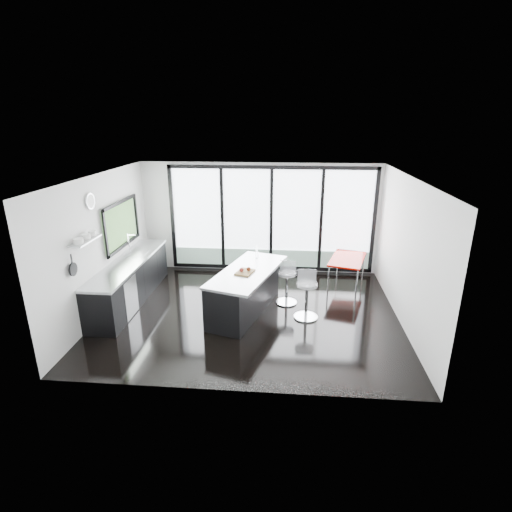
# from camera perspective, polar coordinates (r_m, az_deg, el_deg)

# --- Properties ---
(floor) EXTENTS (6.00, 5.00, 0.00)m
(floor) POSITION_cam_1_polar(r_m,az_deg,el_deg) (8.35, -0.87, -8.13)
(floor) COLOR black
(floor) RESTS_ON ground
(ceiling) EXTENTS (6.00, 5.00, 0.00)m
(ceiling) POSITION_cam_1_polar(r_m,az_deg,el_deg) (7.49, -0.98, 11.26)
(ceiling) COLOR white
(ceiling) RESTS_ON wall_back
(wall_back) EXTENTS (6.00, 0.09, 2.80)m
(wall_back) POSITION_cam_1_polar(r_m,az_deg,el_deg) (10.19, 2.03, 4.60)
(wall_back) COLOR silver
(wall_back) RESTS_ON ground
(wall_front) EXTENTS (6.00, 0.00, 2.80)m
(wall_front) POSITION_cam_1_polar(r_m,az_deg,el_deg) (5.51, -3.60, -7.05)
(wall_front) COLOR silver
(wall_front) RESTS_ON ground
(wall_left) EXTENTS (0.26, 5.00, 2.80)m
(wall_left) POSITION_cam_1_polar(r_m,az_deg,el_deg) (8.82, -20.37, 3.04)
(wall_left) COLOR silver
(wall_left) RESTS_ON ground
(wall_right) EXTENTS (0.00, 5.00, 2.80)m
(wall_right) POSITION_cam_1_polar(r_m,az_deg,el_deg) (8.08, 20.74, 0.39)
(wall_right) COLOR silver
(wall_right) RESTS_ON ground
(counter_cabinets) EXTENTS (0.69, 3.24, 1.36)m
(counter_cabinets) POSITION_cam_1_polar(r_m,az_deg,el_deg) (9.15, -17.55, -3.36)
(counter_cabinets) COLOR black
(counter_cabinets) RESTS_ON floor
(island) EXTENTS (1.56, 2.44, 1.20)m
(island) POSITION_cam_1_polar(r_m,az_deg,el_deg) (8.25, -1.63, -4.90)
(island) COLOR black
(island) RESTS_ON floor
(bar_stool_near) EXTENTS (0.49, 0.49, 0.76)m
(bar_stool_near) POSITION_cam_1_polar(r_m,az_deg,el_deg) (8.06, 7.22, -6.34)
(bar_stool_near) COLOR silver
(bar_stool_near) RESTS_ON floor
(bar_stool_far) EXTENTS (0.50, 0.50, 0.72)m
(bar_stool_far) POSITION_cam_1_polar(r_m,az_deg,el_deg) (8.65, 4.41, -4.56)
(bar_stool_far) COLOR silver
(bar_stool_far) RESTS_ON floor
(red_table) EXTENTS (1.06, 1.44, 0.69)m
(red_table) POSITION_cam_1_polar(r_m,az_deg,el_deg) (9.78, 12.80, -2.21)
(red_table) COLOR #A80800
(red_table) RESTS_ON floor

